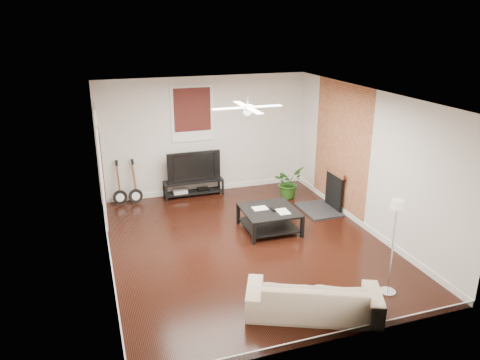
# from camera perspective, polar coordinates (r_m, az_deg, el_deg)

# --- Properties ---
(room) EXTENTS (5.01, 6.01, 2.81)m
(room) POSITION_cam_1_polar(r_m,az_deg,el_deg) (8.30, 0.88, 0.76)
(room) COLOR black
(room) RESTS_ON ground
(brick_accent) EXTENTS (0.02, 2.20, 2.80)m
(brick_accent) POSITION_cam_1_polar(r_m,az_deg,el_deg) (10.19, 12.30, 3.86)
(brick_accent) COLOR #A75736
(brick_accent) RESTS_ON floor
(fireplace) EXTENTS (0.80, 1.10, 0.92)m
(fireplace) POSITION_cam_1_polar(r_m,az_deg,el_deg) (10.34, 10.56, -1.28)
(fireplace) COLOR black
(fireplace) RESTS_ON floor
(window_back) EXTENTS (1.00, 0.06, 1.30)m
(window_back) POSITION_cam_1_polar(r_m,az_deg,el_deg) (10.84, -5.90, 8.11)
(window_back) COLOR #3B1110
(window_back) RESTS_ON wall_back
(door_left) EXTENTS (0.08, 1.00, 2.50)m
(door_left) POSITION_cam_1_polar(r_m,az_deg,el_deg) (9.72, -16.80, 1.80)
(door_left) COLOR white
(door_left) RESTS_ON wall_left
(tv_stand) EXTENTS (1.41, 0.38, 0.40)m
(tv_stand) POSITION_cam_1_polar(r_m,az_deg,el_deg) (11.13, -5.74, -0.98)
(tv_stand) COLOR black
(tv_stand) RESTS_ON floor
(tv) EXTENTS (1.26, 0.17, 0.73)m
(tv) POSITION_cam_1_polar(r_m,az_deg,el_deg) (10.96, -5.86, 1.81)
(tv) COLOR black
(tv) RESTS_ON tv_stand
(coffee_table) EXTENTS (1.08, 1.08, 0.45)m
(coffee_table) POSITION_cam_1_polar(r_m,az_deg,el_deg) (9.32, 3.62, -4.89)
(coffee_table) COLOR black
(coffee_table) RESTS_ON floor
(sofa) EXTENTS (2.05, 1.46, 0.56)m
(sofa) POSITION_cam_1_polar(r_m,az_deg,el_deg) (6.91, 9.02, -13.97)
(sofa) COLOR #C0A790
(sofa) RESTS_ON floor
(floor_lamp) EXTENTS (0.34, 0.34, 1.56)m
(floor_lamp) POSITION_cam_1_polar(r_m,az_deg,el_deg) (7.39, 18.30, -7.93)
(floor_lamp) COLOR white
(floor_lamp) RESTS_ON floor
(potted_plant) EXTENTS (0.88, 0.85, 0.75)m
(potted_plant) POSITION_cam_1_polar(r_m,az_deg,el_deg) (10.97, 5.96, -0.29)
(potted_plant) COLOR #225117
(potted_plant) RESTS_ON floor
(guitar_left) EXTENTS (0.34, 0.25, 1.04)m
(guitar_left) POSITION_cam_1_polar(r_m,az_deg,el_deg) (10.77, -14.72, -0.42)
(guitar_left) COLOR black
(guitar_left) RESTS_ON floor
(guitar_right) EXTENTS (0.36, 0.28, 1.04)m
(guitar_right) POSITION_cam_1_polar(r_m,az_deg,el_deg) (10.77, -12.86, -0.28)
(guitar_right) COLOR black
(guitar_right) RESTS_ON floor
(ceiling_fan) EXTENTS (1.24, 1.24, 0.32)m
(ceiling_fan) POSITION_cam_1_polar(r_m,az_deg,el_deg) (8.00, 0.92, 8.94)
(ceiling_fan) COLOR white
(ceiling_fan) RESTS_ON ceiling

